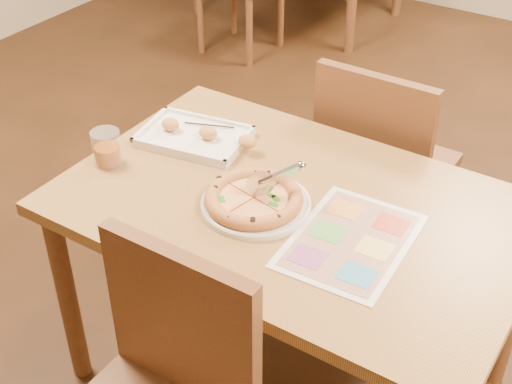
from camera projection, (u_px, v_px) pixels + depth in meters
The scene contains 9 objects.
dining_table at pixel (293, 227), 2.04m from camera, with size 1.30×0.85×0.72m.
chair_near at pixel (161, 383), 1.67m from camera, with size 0.42×0.42×0.47m.
chair_far at pixel (380, 152), 2.49m from camera, with size 0.42×0.42×0.47m.
plate at pixel (256, 204), 1.97m from camera, with size 0.31×0.31×0.02m, color silver.
pizza at pixel (254, 199), 1.95m from camera, with size 0.27×0.27×0.04m.
pizza_cutter at pixel (274, 178), 1.93m from camera, with size 0.12×0.12×0.09m.
appetizer_tray at pixel (197, 137), 2.25m from camera, with size 0.40×0.28×0.06m.
glass_tumbler at pixel (107, 150), 2.12m from camera, with size 0.09×0.09×0.11m.
menu at pixel (351, 241), 1.85m from camera, with size 0.29×0.40×0.01m, color silver.
Camera 1 is at (0.78, -1.40, 1.90)m, focal length 50.00 mm.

